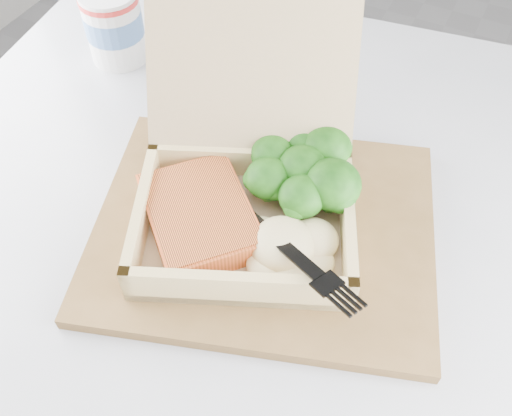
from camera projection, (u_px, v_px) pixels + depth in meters
The scene contains 9 objects.
cafe_table at pixel (262, 336), 0.72m from camera, with size 0.97×0.97×0.75m.
serving_tray at pixel (264, 229), 0.58m from camera, with size 0.34×0.27×0.01m, color brown.
takeout_container at pixel (247, 174), 0.55m from camera, with size 0.29×0.31×0.18m.
salmon_fillet at pixel (200, 216), 0.55m from camera, with size 0.09×0.12×0.03m, color #D35B29.
broccoli_pile at pixel (302, 174), 0.57m from camera, with size 0.13×0.13×0.05m, color #297319, non-canonical shape.
mashed_potatoes at pixel (283, 244), 0.52m from camera, with size 0.10×0.09×0.03m, color #D2C788.
plastic_fork at pixel (265, 226), 0.52m from camera, with size 0.15×0.09×0.03m.
paper_cup at pixel (114, 24), 0.73m from camera, with size 0.08×0.08×0.09m.
receipt at pixel (310, 115), 0.69m from camera, with size 0.07×0.14×0.00m, color white.
Camera 1 is at (-0.35, -0.39, 1.23)m, focal length 40.00 mm.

